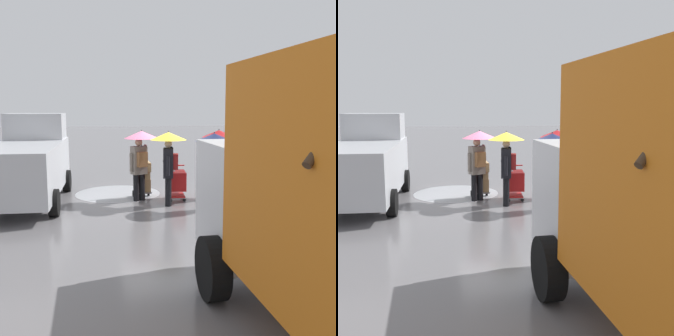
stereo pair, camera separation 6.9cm
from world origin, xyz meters
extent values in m
plane|color=slate|center=(0.00, 0.00, 0.00)|extent=(90.00, 90.00, 0.00)
cylinder|color=silver|center=(-2.93, 1.70, 0.00)|extent=(1.93, 1.93, 0.01)
cylinder|color=#999BA0|center=(1.27, -1.26, 0.00)|extent=(2.76, 2.76, 0.01)
cube|color=#B7BABF|center=(3.97, -0.36, 1.06)|extent=(2.15, 5.27, 1.40)
cube|color=#B7BABF|center=(3.90, -2.26, 2.18)|extent=(1.89, 1.47, 0.84)
cube|color=black|center=(3.88, -2.98, 1.38)|extent=(1.66, 0.12, 0.63)
cube|color=#232326|center=(3.88, -3.02, 0.32)|extent=(1.96, 0.23, 0.24)
cylinder|color=black|center=(4.89, -2.01, 0.36)|extent=(0.27, 0.73, 0.72)
cylinder|color=black|center=(2.93, -1.94, 0.36)|extent=(0.27, 0.73, 0.72)
cylinder|color=black|center=(3.05, 1.28, 0.36)|extent=(0.27, 0.73, 0.72)
cube|color=silver|center=(-0.91, 5.97, 1.38)|extent=(2.24, 1.85, 1.80)
cube|color=black|center=(-0.89, 5.05, 1.69)|extent=(1.98, 0.10, 0.81)
cylinder|color=black|center=(0.28, 6.48, 0.48)|extent=(0.32, 0.97, 0.96)
cube|color=red|center=(-0.46, -0.07, 0.60)|extent=(0.59, 0.80, 0.56)
cube|color=red|center=(-0.46, -0.07, 0.14)|extent=(0.53, 0.72, 0.04)
cylinder|color=red|center=(-0.50, -0.49, 1.00)|extent=(0.58, 0.09, 0.04)
sphere|color=black|center=(-0.64, 0.25, 0.05)|extent=(0.10, 0.10, 0.10)
sphere|color=black|center=(-0.22, 0.21, 0.05)|extent=(0.10, 0.10, 0.10)
sphere|color=black|center=(-0.69, -0.36, 0.05)|extent=(0.10, 0.10, 0.10)
sphere|color=black|center=(-0.28, -0.39, 0.05)|extent=(0.10, 0.10, 0.10)
cylinder|color=white|center=(-0.37, 0.02, 0.70)|extent=(0.10, 0.29, 0.69)
cube|color=#515156|center=(0.55, -0.42, 0.22)|extent=(0.51, 0.62, 0.03)
cylinder|color=#515156|center=(0.35, -0.73, 0.77)|extent=(0.04, 0.04, 1.10)
cylinder|color=#515156|center=(0.79, -0.71, 0.77)|extent=(0.04, 0.04, 1.10)
cylinder|color=black|center=(0.33, -0.73, 0.10)|extent=(0.06, 0.20, 0.20)
cylinder|color=black|center=(0.81, -0.71, 0.10)|extent=(0.06, 0.20, 0.20)
cube|color=#A37F51|center=(0.55, -0.42, 0.43)|extent=(0.48, 0.50, 0.39)
cube|color=tan|center=(0.55, -0.42, 0.74)|extent=(0.45, 0.48, 0.24)
cube|color=tan|center=(0.55, -0.42, 1.00)|extent=(0.48, 0.61, 0.27)
cylinder|color=black|center=(0.78, -0.08, 0.41)|extent=(0.18, 0.18, 0.82)
cylinder|color=black|center=(0.59, -0.17, 0.41)|extent=(0.18, 0.18, 0.82)
cube|color=slate|center=(0.69, -0.12, 1.24)|extent=(0.52, 0.44, 0.84)
sphere|color=tan|center=(0.69, -0.12, 1.78)|extent=(0.22, 0.22, 0.22)
cylinder|color=slate|center=(0.92, -0.02, 1.19)|extent=(0.10, 0.10, 0.55)
cylinder|color=slate|center=(0.53, -0.22, 1.46)|extent=(0.21, 0.32, 0.50)
cylinder|color=#333338|center=(0.59, -0.17, 1.62)|extent=(0.02, 0.02, 0.86)
cone|color=#E0668E|center=(0.59, -0.17, 2.00)|extent=(1.04, 1.04, 0.22)
sphere|color=#333338|center=(0.59, -0.17, 2.13)|extent=(0.04, 0.04, 0.04)
cube|color=brown|center=(0.60, 0.06, 1.28)|extent=(0.34, 0.27, 0.44)
cylinder|color=black|center=(-1.26, 1.40, 0.41)|extent=(0.18, 0.18, 0.82)
cylinder|color=black|center=(-1.26, 1.20, 0.41)|extent=(0.18, 0.18, 0.82)
cube|color=#282D47|center=(-1.26, 1.30, 1.24)|extent=(0.28, 0.44, 0.84)
sphere|color=tan|center=(-1.26, 1.30, 1.78)|extent=(0.22, 0.22, 0.22)
cylinder|color=#282D47|center=(-1.26, 1.56, 1.19)|extent=(0.10, 0.10, 0.55)
cylinder|color=#282D47|center=(-1.24, 1.12, 1.46)|extent=(0.30, 0.10, 0.50)
cylinder|color=#333338|center=(-1.26, 1.20, 1.62)|extent=(0.02, 0.02, 0.86)
cone|color=navy|center=(-1.26, 1.20, 2.00)|extent=(1.04, 1.04, 0.22)
sphere|color=#333338|center=(-1.26, 1.20, 2.13)|extent=(0.04, 0.04, 0.04)
cylinder|color=black|center=(-1.99, -0.12, 0.41)|extent=(0.18, 0.18, 0.82)
cylinder|color=black|center=(-1.82, -0.21, 0.41)|extent=(0.18, 0.18, 0.82)
cube|color=black|center=(-1.90, -0.17, 1.24)|extent=(0.52, 0.45, 0.84)
sphere|color=#8C6647|center=(-1.90, -0.17, 1.78)|extent=(0.22, 0.22, 0.22)
cylinder|color=black|center=(-2.13, -0.05, 1.19)|extent=(0.10, 0.10, 0.55)
cylinder|color=black|center=(-1.74, -0.23, 1.46)|extent=(0.23, 0.31, 0.50)
cylinder|color=#333338|center=(-1.82, -0.21, 1.62)|extent=(0.02, 0.02, 0.86)
cone|color=red|center=(-1.82, -0.21, 2.00)|extent=(1.04, 1.04, 0.22)
sphere|color=#333338|center=(-1.82, -0.21, 2.13)|extent=(0.04, 0.04, 0.04)
cube|color=#33664C|center=(-2.00, -0.34, 1.28)|extent=(0.34, 0.28, 0.44)
cylinder|color=black|center=(-0.06, 0.70, 0.41)|extent=(0.18, 0.18, 0.82)
cylinder|color=black|center=(-0.10, 0.50, 0.41)|extent=(0.18, 0.18, 0.82)
cube|color=black|center=(-0.08, 0.60, 1.24)|extent=(0.36, 0.49, 0.84)
sphere|color=beige|center=(-0.08, 0.60, 1.78)|extent=(0.22, 0.22, 0.22)
cylinder|color=black|center=(-0.03, 0.86, 1.19)|extent=(0.10, 0.10, 0.55)
cylinder|color=black|center=(-0.10, 0.42, 1.46)|extent=(0.32, 0.16, 0.50)
cylinder|color=#333338|center=(-0.10, 0.50, 1.62)|extent=(0.02, 0.02, 0.86)
cone|color=yellow|center=(-0.10, 0.50, 2.00)|extent=(1.04, 1.04, 0.22)
sphere|color=#333338|center=(-0.10, 0.50, 2.13)|extent=(0.04, 0.04, 0.04)
cube|color=maroon|center=(-0.28, 0.64, 1.28)|extent=(0.21, 0.33, 0.44)
cylinder|color=#423323|center=(-0.13, 8.87, 2.77)|extent=(0.90, 0.50, 0.82)
camera|label=1|loc=(1.94, 12.12, 2.87)|focal=44.27mm
camera|label=2|loc=(1.87, 12.13, 2.87)|focal=44.27mm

